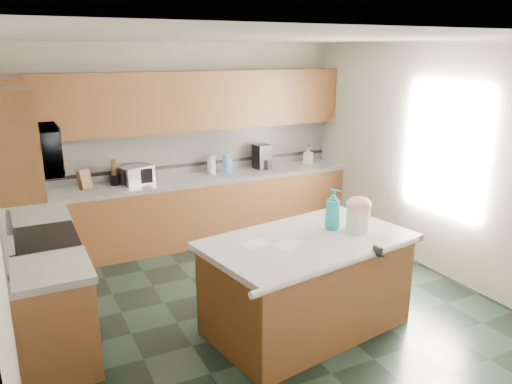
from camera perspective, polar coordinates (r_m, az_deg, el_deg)
floor at (r=5.43m, az=0.24°, el=-12.56°), size 4.60×4.60×0.00m
ceiling at (r=4.78m, az=0.28°, el=17.24°), size 4.60×4.60×0.00m
wall_back at (r=7.04m, az=-8.34°, el=5.58°), size 4.60×0.04×2.70m
wall_front at (r=3.16m, az=19.86°, el=-8.17°), size 4.60×0.04×2.70m
wall_right at (r=6.31m, az=19.47°, el=3.65°), size 0.04×4.60×2.70m
back_base_cab at (r=6.97m, az=-7.20°, el=-2.30°), size 4.60×0.60×0.86m
back_countertop at (r=6.84m, az=-7.34°, el=1.37°), size 4.60×0.64×0.06m
back_upper_cab at (r=6.78m, az=-8.04°, el=10.24°), size 4.60×0.33×0.78m
back_backsplash at (r=7.03m, az=-8.22°, el=4.61°), size 4.60×0.02×0.63m
back_accent_band at (r=7.06m, az=-8.14°, el=3.05°), size 4.60×0.01×0.05m
left_base_cab_rear at (r=5.96m, az=-23.33°, el=-6.72°), size 0.60×0.82×0.86m
left_counter_rear at (r=5.81m, az=-23.82°, el=-2.51°), size 0.64×0.82×0.06m
left_base_cab_front at (r=4.57m, az=-21.94°, el=-13.56°), size 0.60×0.72×0.86m
left_counter_front at (r=4.37m, az=-22.56°, el=-8.27°), size 0.64×0.72×0.06m
left_backsplash at (r=5.00m, az=-27.01°, el=-1.59°), size 0.02×2.30×0.63m
left_accent_band at (r=5.06m, az=-26.67°, el=-3.69°), size 0.01×2.30×0.05m
left_upper_cab_rear at (r=5.72m, az=-26.43°, el=7.75°), size 0.33×1.09×0.78m
left_upper_cab_front at (r=4.07m, az=-26.01°, el=5.15°), size 0.33×0.72×0.78m
range_body at (r=5.23m, az=-22.73°, el=-9.70°), size 0.60×0.76×0.88m
range_oven_door at (r=5.26m, az=-19.50°, el=-9.67°), size 0.02×0.68×0.55m
range_cooktop at (r=5.05m, az=-23.28°, el=-4.97°), size 0.62×0.78×0.04m
range_handle at (r=5.12m, az=-19.56°, el=-5.77°), size 0.02×0.66×0.02m
range_backguard at (r=5.01m, az=-26.38°, el=-4.05°), size 0.06×0.76×0.18m
microwave at (r=4.84m, az=-24.34°, el=4.30°), size 0.50×0.73×0.41m
island_base at (r=4.83m, az=5.79°, el=-10.72°), size 1.94×1.31×0.86m
island_top at (r=4.64m, az=5.95°, el=-5.63°), size 2.06×1.42×0.06m
island_bullnose at (r=4.22m, az=10.09°, el=-8.09°), size 1.89×0.36×0.06m
treat_jar at (r=4.86m, az=11.57°, el=-3.09°), size 0.25×0.25×0.23m
treat_jar_lid at (r=4.81m, az=11.67°, el=-1.38°), size 0.24×0.24×0.15m
treat_jar_knob at (r=4.79m, az=11.70°, el=-0.80°), size 0.08×0.03×0.03m
treat_jar_knob_end_l at (r=4.77m, az=11.32°, el=-0.87°), size 0.04×0.04×0.04m
treat_jar_knob_end_r at (r=4.82m, az=12.07°, el=-0.74°), size 0.04×0.04×0.04m
soap_bottle_island at (r=4.85m, az=8.78°, el=-1.93°), size 0.20×0.20×0.40m
paper_sheet_a at (r=4.48m, az=3.55°, el=-5.98°), size 0.34×0.32×0.00m
paper_sheet_b at (r=4.48m, az=0.01°, el=-5.92°), size 0.30×0.25×0.00m
clamp_body at (r=4.43m, az=13.73°, el=-6.57°), size 0.04×0.09×0.08m
clamp_handle at (r=4.40m, az=14.17°, el=-7.04°), size 0.01×0.06×0.01m
knife_block at (r=6.54m, az=-19.02°, el=1.33°), size 0.18×0.21×0.26m
utensil_crock at (r=6.64m, az=-15.86°, el=1.33°), size 0.11×0.11×0.14m
utensil_bundle at (r=6.60m, az=-15.97°, el=2.75°), size 0.06×0.06×0.20m
toaster_oven at (r=6.65m, az=-13.53°, el=1.94°), size 0.47×0.39×0.23m
toaster_oven_door at (r=6.53m, az=-13.27°, el=1.70°), size 0.36×0.01×0.19m
paper_towel at (r=7.00m, az=-5.11°, el=3.15°), size 0.12×0.12×0.27m
paper_towel_base at (r=7.03m, az=-5.09°, el=2.15°), size 0.18×0.18×0.01m
water_jug at (r=7.05m, az=-3.29°, el=3.18°), size 0.15×0.15×0.24m
water_jug_neck at (r=7.02m, az=-3.31°, el=4.29°), size 0.07×0.07×0.03m
coffee_maker at (r=7.29m, az=0.68°, el=4.07°), size 0.23×0.25×0.35m
coffee_carafe at (r=7.27m, az=0.87°, el=3.19°), size 0.15×0.15×0.15m
soap_bottle_back at (r=7.65m, az=5.97°, el=4.19°), size 0.16×0.16×0.26m
soap_back_cap at (r=7.63m, az=6.00°, el=5.24°), size 0.02×0.02×0.03m
window_light_proxy at (r=6.12m, az=20.73°, el=4.62°), size 0.02×1.40×1.10m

